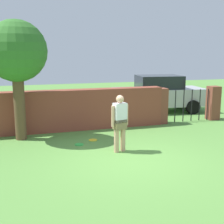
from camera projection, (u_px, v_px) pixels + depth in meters
ground_plane at (130, 160)px, 7.96m from camera, size 40.00×40.00×0.00m
brick_wall at (55, 111)px, 10.71m from camera, size 8.09×0.50×1.47m
tree at (16, 53)px, 9.33m from camera, size 1.91×1.91×3.77m
person at (120, 121)px, 8.45m from camera, size 0.53×0.30×1.62m
fence_gate at (188, 104)px, 12.29m from camera, size 2.86×0.44×1.40m
car at (159, 94)px, 14.28m from camera, size 4.37×2.30×1.72m
frisbee_yellow at (93, 140)px, 9.72m from camera, size 0.27×0.27×0.02m
frisbee_green at (79, 145)px, 9.24m from camera, size 0.27×0.27×0.02m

